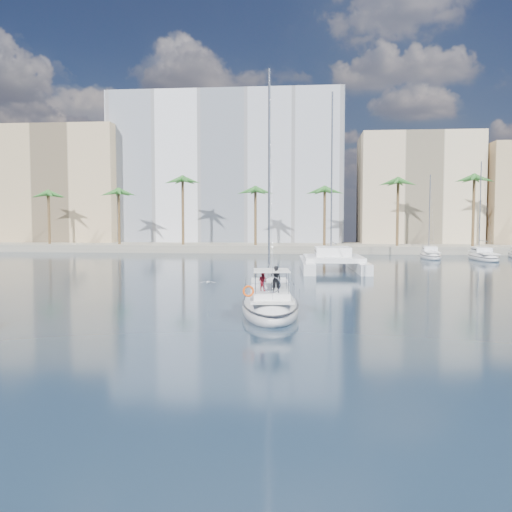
# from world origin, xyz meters

# --- Properties ---
(ground) EXTENTS (160.00, 160.00, 0.00)m
(ground) POSITION_xyz_m (0.00, 0.00, 0.00)
(ground) COLOR black
(ground) RESTS_ON ground
(quay) EXTENTS (120.00, 14.00, 1.20)m
(quay) POSITION_xyz_m (0.00, 61.00, 0.60)
(quay) COLOR gray
(quay) RESTS_ON ground
(building_modern) EXTENTS (42.00, 16.00, 28.00)m
(building_modern) POSITION_xyz_m (-12.00, 73.00, 14.00)
(building_modern) COLOR white
(building_modern) RESTS_ON ground
(building_tan_left) EXTENTS (22.00, 14.00, 22.00)m
(building_tan_left) POSITION_xyz_m (-42.00, 69.00, 11.00)
(building_tan_left) COLOR tan
(building_tan_left) RESTS_ON ground
(building_beige) EXTENTS (20.00, 14.00, 20.00)m
(building_beige) POSITION_xyz_m (22.00, 70.00, 10.00)
(building_beige) COLOR beige
(building_beige) RESTS_ON ground
(palm_left) EXTENTS (3.60, 3.60, 12.30)m
(palm_left) POSITION_xyz_m (-34.00, 57.00, 10.28)
(palm_left) COLOR brown
(palm_left) RESTS_ON ground
(palm_centre) EXTENTS (3.60, 3.60, 12.30)m
(palm_centre) POSITION_xyz_m (0.00, 57.00, 10.28)
(palm_centre) COLOR brown
(palm_centre) RESTS_ON ground
(main_sloop) EXTENTS (4.51, 10.96, 15.83)m
(main_sloop) POSITION_xyz_m (1.21, 0.43, 0.50)
(main_sloop) COLOR silver
(main_sloop) RESTS_ON ground
(catamaran) EXTENTS (7.44, 13.80, 19.45)m
(catamaran) POSITION_xyz_m (5.91, 28.13, 1.18)
(catamaran) COLOR silver
(catamaran) RESTS_ON ground
(seagull) EXTENTS (1.10, 0.47, 0.20)m
(seagull) POSITION_xyz_m (-3.61, 5.89, 1.13)
(seagull) COLOR silver
(seagull) RESTS_ON ground
(moored_yacht_a) EXTENTS (3.37, 9.52, 11.90)m
(moored_yacht_a) POSITION_xyz_m (20.00, 47.00, 0.00)
(moored_yacht_a) COLOR silver
(moored_yacht_a) RESTS_ON ground
(moored_yacht_b) EXTENTS (3.32, 10.83, 13.72)m
(moored_yacht_b) POSITION_xyz_m (26.50, 45.00, 0.00)
(moored_yacht_b) COLOR silver
(moored_yacht_b) RESTS_ON ground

